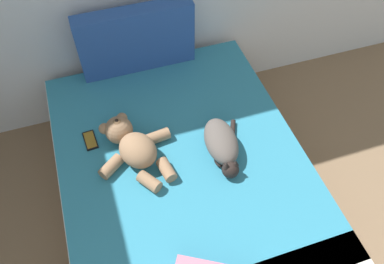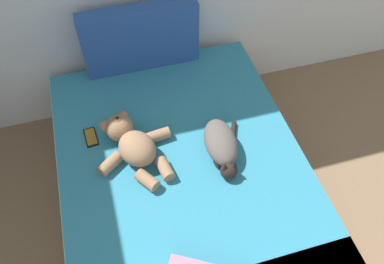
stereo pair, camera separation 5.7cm
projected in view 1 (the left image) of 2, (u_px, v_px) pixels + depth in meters
The scene contains 5 objects.
bed at pixel (185, 186), 2.52m from camera, with size 1.50×2.01×0.51m.
patterned_cushion at pixel (136, 40), 2.66m from camera, with size 0.79×0.13×0.47m.
cat at pixel (222, 144), 2.32m from camera, with size 0.27×0.42×0.15m.
teddy_bear at pixel (132, 145), 2.30m from camera, with size 0.47×0.57×0.18m.
cell_phone at pixel (90, 140), 2.42m from camera, with size 0.08×0.15×0.01m.
Camera 1 is at (1.16, 1.67, 2.45)m, focal length 36.63 mm.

